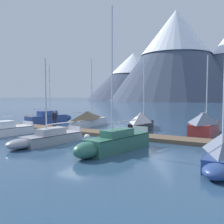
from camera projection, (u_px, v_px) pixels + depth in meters
name	position (u px, v px, depth m)	size (l,w,h in m)	color
ground_plane	(75.00, 142.00, 19.58)	(700.00, 700.00, 0.00)	#2D4C6B
mountain_west_summit	(133.00, 75.00, 213.44)	(81.62, 81.62, 39.98)	#424C60
mountain_central_massif	(176.00, 53.00, 175.66)	(93.61, 93.61, 63.53)	#424C60
dock	(102.00, 133.00, 23.08)	(25.35, 3.01, 0.30)	brown
sailboat_nearest_berth	(50.00, 118.00, 33.26)	(3.11, 6.87, 7.70)	navy
sailboat_mid_dock_port	(90.00, 119.00, 29.78)	(1.74, 7.00, 8.01)	white
sailboat_mid_dock_starboard	(46.00, 138.00, 18.53)	(2.42, 6.26, 6.33)	#93939E
sailboat_far_berth	(142.00, 121.00, 27.10)	(2.45, 6.77, 7.64)	black
sailboat_outer_slip	(113.00, 142.00, 16.10)	(2.61, 6.64, 9.20)	#336B56
sailboat_end_of_dock	(205.00, 124.00, 23.25)	(2.28, 6.05, 7.44)	#B2332D
sailboat_last_slip	(224.00, 149.00, 13.11)	(1.78, 6.28, 9.17)	navy
person_on_dock	(55.00, 118.00, 26.45)	(0.28, 0.58, 1.69)	#232328
mooring_buoy_channel_marker	(87.00, 137.00, 20.42)	(0.48, 0.48, 0.56)	white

